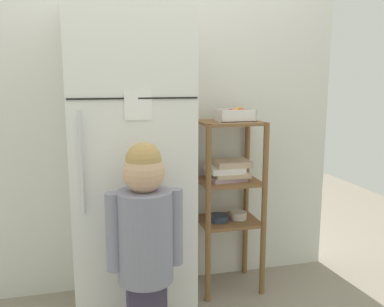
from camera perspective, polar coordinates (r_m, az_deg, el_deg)
The scene contains 6 objects.
ground_plane at distance 2.75m, azimuth -3.50°, elevation -20.22°, with size 6.00×6.00×0.00m, color gray.
kitchen_wall_back at distance 2.74m, azimuth -5.22°, elevation 5.52°, with size 2.52×0.03×2.34m, color silver.
refrigerator at distance 2.41m, azimuth -8.56°, elevation -1.21°, with size 0.64×0.68×1.84m.
child_standing at distance 1.99m, azimuth -6.43°, elevation -11.05°, with size 0.36×0.26×1.11m.
pantry_shelf_unit at distance 2.74m, azimuth 5.02°, elevation -4.49°, with size 0.41×0.34×1.12m.
fruit_bin at distance 2.66m, azimuth 6.09°, elevation 5.25°, with size 0.23×0.16×0.09m.
Camera 1 is at (-0.43, -2.33, 1.39)m, focal length 39.03 mm.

